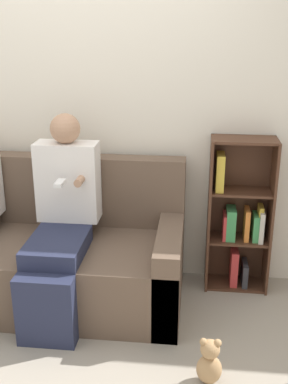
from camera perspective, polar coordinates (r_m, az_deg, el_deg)
The scene contains 6 objects.
ground_plane at distance 3.14m, azimuth -10.81°, elevation -17.14°, with size 14.00×14.00×0.00m, color #9E9384.
back_wall at distance 3.52m, azimuth -7.51°, elevation 9.93°, with size 10.00×0.06×2.55m.
couch at distance 3.45m, azimuth -11.02°, elevation -7.57°, with size 1.83×0.85×0.96m.
adult_seated at distance 3.18m, azimuth -9.79°, elevation -2.81°, with size 0.42×0.80×1.29m.
bookshelf at distance 3.51m, azimuth 11.19°, elevation -3.08°, with size 0.45×0.26×1.12m.
teddy_bear at distance 2.77m, azimuth 7.76°, elevation -19.37°, with size 0.14×0.11×0.28m.
Camera 1 is at (0.83, -2.38, 1.88)m, focal length 45.00 mm.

